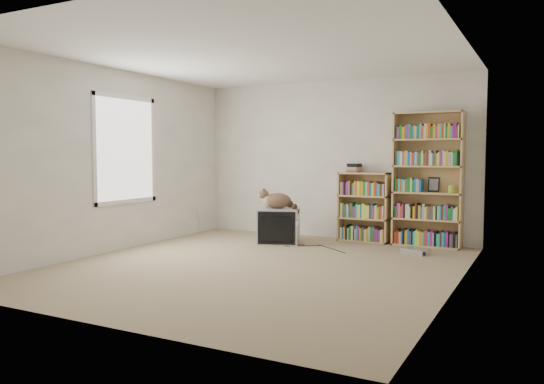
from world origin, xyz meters
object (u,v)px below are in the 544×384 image
at_px(bookcase_short, 364,210).
at_px(dvd_player, 415,251).
at_px(cat, 280,203).
at_px(crt_tv, 279,226).
at_px(bookcase_tall, 428,183).

height_order(bookcase_short, dvd_player, bookcase_short).
bearing_deg(dvd_player, cat, -161.69).
bearing_deg(cat, bookcase_short, 9.02).
bearing_deg(bookcase_short, cat, -143.88).
bearing_deg(dvd_player, crt_tv, -162.32).
xyz_separation_m(cat, bookcase_short, (1.06, 0.77, -0.12)).
xyz_separation_m(cat, dvd_player, (1.99, 0.08, -0.57)).
bearing_deg(bookcase_short, dvd_player, -36.52).
bearing_deg(crt_tv, dvd_player, -18.53).
relative_size(bookcase_short, dvd_player, 3.25).
distance_m(cat, dvd_player, 2.08).
bearing_deg(crt_tv, bookcase_tall, 0.11).
relative_size(bookcase_tall, bookcase_short, 1.83).
bearing_deg(bookcase_tall, crt_tv, -159.67).
bearing_deg(bookcase_tall, bookcase_short, -179.89).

